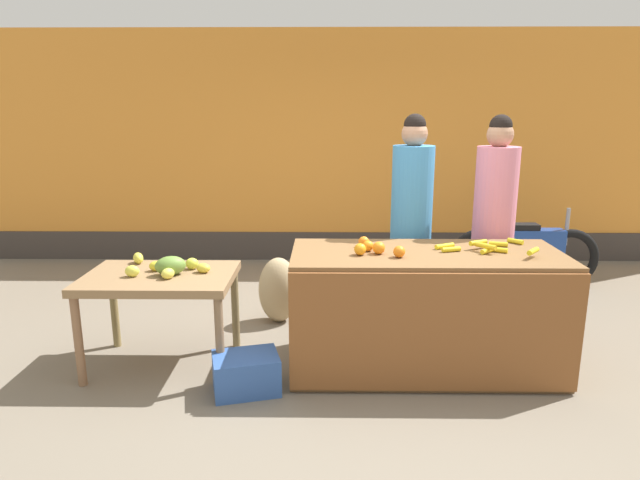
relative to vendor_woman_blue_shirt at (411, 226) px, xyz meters
The scene contains 12 objects.
ground_plane 1.21m from the vendor_woman_blue_shirt, 120.97° to the right, with size 24.00×24.00×0.00m, color #756B5B.
market_wall_back 2.49m from the vendor_woman_blue_shirt, 99.22° to the left, with size 9.19×0.23×2.82m.
fruit_stall_counter 0.83m from the vendor_woman_blue_shirt, 88.15° to the right, with size 1.94×0.84×0.89m.
side_table_wooden 2.05m from the vendor_woman_blue_shirt, 161.20° to the right, with size 1.08×0.75×0.72m.
banana_bunch_pile 0.76m from the vendor_woman_blue_shirt, 53.08° to the right, with size 0.70×0.53×0.07m.
orange_pile 0.78m from the vendor_woman_blue_shirt, 117.76° to the right, with size 0.35×0.37×0.09m.
mango_papaya_pile 1.98m from the vendor_woman_blue_shirt, 161.20° to the right, with size 0.69×0.52×0.14m.
vendor_woman_blue_shirt is the anchor object (origin of this frame).
vendor_woman_pink_shirt 0.68m from the vendor_woman_blue_shirt, ahead, with size 0.34×0.34×1.85m.
parked_motorcycle 1.95m from the vendor_woman_blue_shirt, 40.85° to the left, with size 1.60×0.18×0.88m.
produce_crate 1.82m from the vendor_woman_blue_shirt, 140.15° to the right, with size 0.44×0.32×0.26m, color #3359A5.
produce_sack 1.32m from the vendor_woman_blue_shirt, 169.02° to the left, with size 0.36×0.30×0.60m, color tan.
Camera 1 is at (-0.31, -3.78, 1.89)m, focal length 30.58 mm.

